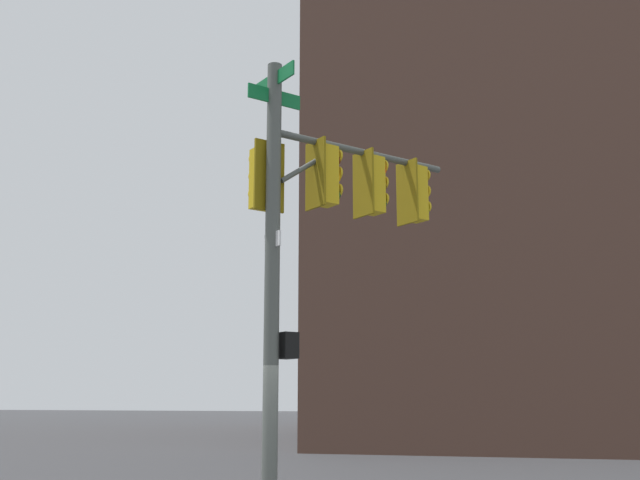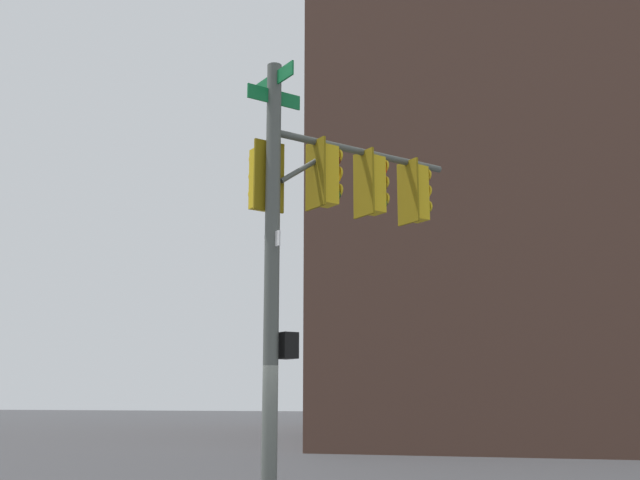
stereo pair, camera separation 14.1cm
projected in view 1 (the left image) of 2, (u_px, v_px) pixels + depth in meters
The scene contains 2 objects.
signal_pole_assembly at pixel (321, 218), 12.39m from camera, with size 3.15×2.92×7.35m.
building_brick_midblock at pixel (435, 78), 55.01m from camera, with size 16.38×15.79×49.76m, color #4C3328.
Camera 1 is at (10.65, 3.68, 2.03)m, focal length 42.34 mm.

